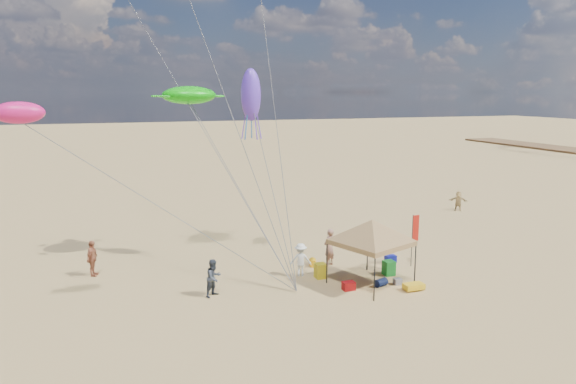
{
  "coord_description": "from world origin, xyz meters",
  "views": [
    {
      "loc": [
        -8.34,
        -20.12,
        8.64
      ],
      "look_at": [
        0.0,
        3.0,
        4.0
      ],
      "focal_mm": 33.06,
      "sensor_mm": 36.0,
      "label": 1
    }
  ],
  "objects_px": {
    "beach_cart": "(414,286)",
    "person_near_b": "(214,278)",
    "chair_green": "(389,268)",
    "person_near_c": "(301,260)",
    "chair_yellow": "(321,271)",
    "person_far_a": "(92,258)",
    "feather_flag": "(415,231)",
    "cooler_blue": "(391,259)",
    "canopy_tent": "(372,222)",
    "person_near_a": "(329,247)",
    "person_far_c": "(458,201)",
    "cooler_red": "(349,286)"
  },
  "relations": [
    {
      "from": "canopy_tent",
      "to": "chair_green",
      "type": "height_order",
      "value": "canopy_tent"
    },
    {
      "from": "chair_green",
      "to": "beach_cart",
      "type": "distance_m",
      "value": 2.17
    },
    {
      "from": "canopy_tent",
      "to": "cooler_blue",
      "type": "bearing_deg",
      "value": 44.2
    },
    {
      "from": "chair_green",
      "to": "person_far_a",
      "type": "height_order",
      "value": "person_far_a"
    },
    {
      "from": "chair_green",
      "to": "person_far_a",
      "type": "xyz_separation_m",
      "value": [
        -13.35,
        4.67,
        0.52
      ]
    },
    {
      "from": "beach_cart",
      "to": "person_near_b",
      "type": "xyz_separation_m",
      "value": [
        -8.44,
        2.37,
        0.62
      ]
    },
    {
      "from": "person_near_b",
      "to": "feather_flag",
      "type": "bearing_deg",
      "value": -31.34
    },
    {
      "from": "cooler_red",
      "to": "canopy_tent",
      "type": "bearing_deg",
      "value": 14.52
    },
    {
      "from": "chair_yellow",
      "to": "person_far_a",
      "type": "bearing_deg",
      "value": 158.71
    },
    {
      "from": "cooler_red",
      "to": "person_far_c",
      "type": "bearing_deg",
      "value": 38.48
    },
    {
      "from": "person_near_c",
      "to": "person_far_a",
      "type": "xyz_separation_m",
      "value": [
        -9.32,
        3.36,
        0.07
      ]
    },
    {
      "from": "beach_cart",
      "to": "chair_green",
      "type": "bearing_deg",
      "value": 89.82
    },
    {
      "from": "cooler_blue",
      "to": "person_far_a",
      "type": "xyz_separation_m",
      "value": [
        -14.42,
        3.05,
        0.68
      ]
    },
    {
      "from": "person_near_b",
      "to": "beach_cart",
      "type": "bearing_deg",
      "value": -50.21
    },
    {
      "from": "chair_green",
      "to": "chair_yellow",
      "type": "height_order",
      "value": "same"
    },
    {
      "from": "cooler_blue",
      "to": "chair_yellow",
      "type": "distance_m",
      "value": 4.4
    },
    {
      "from": "cooler_blue",
      "to": "beach_cart",
      "type": "height_order",
      "value": "cooler_blue"
    },
    {
      "from": "canopy_tent",
      "to": "person_near_a",
      "type": "relative_size",
      "value": 2.78
    },
    {
      "from": "feather_flag",
      "to": "cooler_blue",
      "type": "xyz_separation_m",
      "value": [
        -0.82,
        0.84,
        -1.61
      ]
    },
    {
      "from": "person_near_b",
      "to": "person_near_c",
      "type": "height_order",
      "value": "person_near_b"
    },
    {
      "from": "person_near_a",
      "to": "person_near_b",
      "type": "distance_m",
      "value": 6.66
    },
    {
      "from": "canopy_tent",
      "to": "person_near_a",
      "type": "bearing_deg",
      "value": 102.33
    },
    {
      "from": "cooler_red",
      "to": "chair_yellow",
      "type": "xyz_separation_m",
      "value": [
        -0.56,
        1.87,
        0.16
      ]
    },
    {
      "from": "feather_flag",
      "to": "cooler_red",
      "type": "xyz_separation_m",
      "value": [
        -4.58,
        -1.92,
        -1.61
      ]
    },
    {
      "from": "person_far_c",
      "to": "chair_green",
      "type": "bearing_deg",
      "value": -98.2
    },
    {
      "from": "person_near_b",
      "to": "person_far_a",
      "type": "height_order",
      "value": "person_far_a"
    },
    {
      "from": "feather_flag",
      "to": "person_near_b",
      "type": "bearing_deg",
      "value": -176.82
    },
    {
      "from": "person_far_a",
      "to": "person_far_c",
      "type": "xyz_separation_m",
      "value": [
        25.44,
        5.94,
        -0.13
      ]
    },
    {
      "from": "chair_yellow",
      "to": "cooler_blue",
      "type": "bearing_deg",
      "value": 11.65
    },
    {
      "from": "feather_flag",
      "to": "cooler_blue",
      "type": "relative_size",
      "value": 4.95
    },
    {
      "from": "beach_cart",
      "to": "person_near_a",
      "type": "bearing_deg",
      "value": 115.4
    },
    {
      "from": "cooler_blue",
      "to": "person_far_a",
      "type": "relative_size",
      "value": 0.31
    },
    {
      "from": "chair_green",
      "to": "person_near_b",
      "type": "bearing_deg",
      "value": 178.58
    },
    {
      "from": "cooler_red",
      "to": "chair_green",
      "type": "xyz_separation_m",
      "value": [
        2.69,
        1.14,
        0.16
      ]
    },
    {
      "from": "feather_flag",
      "to": "chair_yellow",
      "type": "xyz_separation_m",
      "value": [
        -5.13,
        -0.05,
        -1.45
      ]
    },
    {
      "from": "canopy_tent",
      "to": "feather_flag",
      "type": "xyz_separation_m",
      "value": [
        3.32,
        1.6,
        -1.12
      ]
    },
    {
      "from": "beach_cart",
      "to": "person_near_b",
      "type": "relative_size",
      "value": 0.55
    },
    {
      "from": "cooler_red",
      "to": "person_far_a",
      "type": "height_order",
      "value": "person_far_a"
    },
    {
      "from": "feather_flag",
      "to": "person_far_a",
      "type": "bearing_deg",
      "value": 165.69
    },
    {
      "from": "chair_yellow",
      "to": "person_far_c",
      "type": "relative_size",
      "value": 0.47
    },
    {
      "from": "person_near_a",
      "to": "person_near_b",
      "type": "xyz_separation_m",
      "value": [
        -6.33,
        -2.06,
        -0.14
      ]
    },
    {
      "from": "feather_flag",
      "to": "person_near_a",
      "type": "xyz_separation_m",
      "value": [
        -4.0,
        1.49,
        -0.85
      ]
    },
    {
      "from": "chair_yellow",
      "to": "person_near_c",
      "type": "distance_m",
      "value": 1.07
    },
    {
      "from": "person_near_c",
      "to": "person_near_a",
      "type": "bearing_deg",
      "value": -134.27
    },
    {
      "from": "canopy_tent",
      "to": "beach_cart",
      "type": "height_order",
      "value": "canopy_tent"
    },
    {
      "from": "cooler_blue",
      "to": "chair_yellow",
      "type": "height_order",
      "value": "chair_yellow"
    },
    {
      "from": "cooler_blue",
      "to": "beach_cart",
      "type": "relative_size",
      "value": 0.6
    },
    {
      "from": "chair_green",
      "to": "person_near_c",
      "type": "xyz_separation_m",
      "value": [
        -4.03,
        1.31,
        0.45
      ]
    },
    {
      "from": "cooler_red",
      "to": "chair_yellow",
      "type": "relative_size",
      "value": 0.77
    },
    {
      "from": "cooler_blue",
      "to": "person_near_b",
      "type": "height_order",
      "value": "person_near_b"
    }
  ]
}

